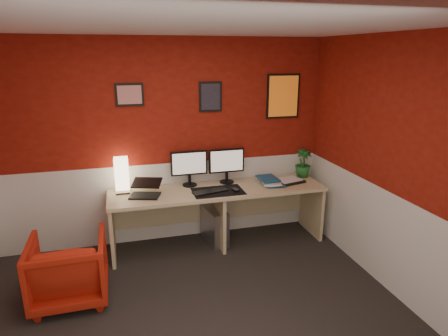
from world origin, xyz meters
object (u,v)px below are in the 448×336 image
desk (218,217)px  pc_tower (215,226)px  shoji_lamp (122,176)px  laptop (144,187)px  potted_plant (303,163)px  monitor_left (189,163)px  zen_tray (289,181)px  monitor_right (227,160)px  armchair (69,269)px

desk → pc_tower: desk is taller
desk → shoji_lamp: shoji_lamp is taller
shoji_lamp → laptop: (0.24, -0.21, -0.09)m
laptop → potted_plant: potted_plant is taller
shoji_lamp → potted_plant: (2.32, 0.00, -0.01)m
monitor_left → zen_tray: 1.29m
zen_tray → pc_tower: 1.10m
shoji_lamp → monitor_right: (1.28, 0.03, 0.09)m
potted_plant → armchair: potted_plant is taller
potted_plant → monitor_left: bearing=178.6°
pc_tower → potted_plant: bearing=-3.8°
potted_plant → armchair: size_ratio=0.53×
shoji_lamp → monitor_left: size_ratio=0.69×
desk → monitor_left: 0.76m
zen_tray → laptop: bearing=-178.8°
monitor_left → armchair: (-1.36, -0.94, -0.70)m
zen_tray → armchair: zen_tray is taller
desk → laptop: (-0.88, -0.03, 0.47)m
desk → potted_plant: (1.20, 0.18, 0.55)m
zen_tray → armchair: size_ratio=0.49×
desk → monitor_left: (-0.31, 0.22, 0.66)m
shoji_lamp → zen_tray: shoji_lamp is taller
desk → shoji_lamp: bearing=171.0°
laptop → desk: bearing=20.5°
monitor_left → potted_plant: size_ratio=1.55×
zen_tray → potted_plant: 0.37m
shoji_lamp → potted_plant: bearing=0.0°
desk → shoji_lamp: (-1.11, 0.18, 0.56)m
desk → potted_plant: bearing=8.4°
laptop → armchair: 1.17m
shoji_lamp → monitor_left: (0.80, 0.04, 0.09)m
desk → monitor_left: monitor_left is taller
shoji_lamp → laptop: 0.33m
potted_plant → laptop: bearing=-174.3°
armchair → monitor_right: bearing=-153.8°
laptop → pc_tower: size_ratio=0.73×
laptop → monitor_right: monitor_right is taller
monitor_right → zen_tray: (0.76, -0.20, -0.28)m
monitor_right → potted_plant: bearing=-1.5°
potted_plant → pc_tower: 1.42m
pc_tower → armchair: (-1.63, -0.77, 0.10)m
monitor_left → potted_plant: bearing=-1.4°
monitor_right → zen_tray: size_ratio=1.66×
monitor_left → pc_tower: size_ratio=1.29×
monitor_right → zen_tray: monitor_right is taller
desk → monitor_right: monitor_right is taller
potted_plant → pc_tower: bearing=-174.0°
monitor_left → zen_tray: monitor_left is taller
desk → armchair: 1.82m
desk → zen_tray: 1.00m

